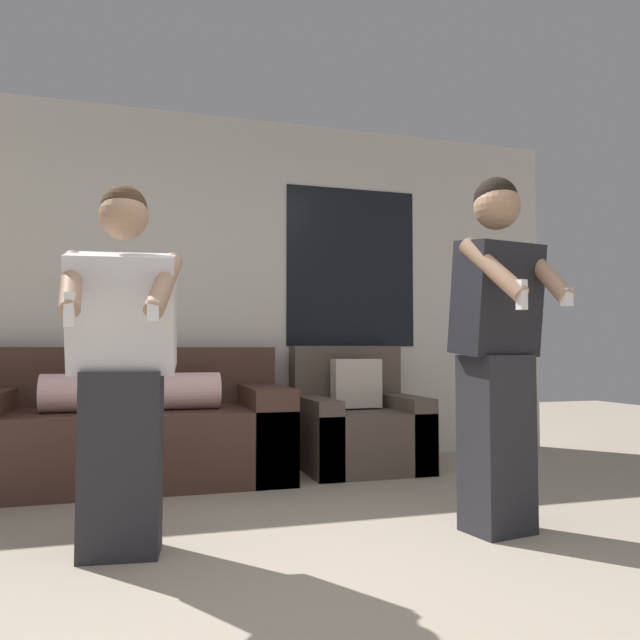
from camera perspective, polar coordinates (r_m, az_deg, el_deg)
The scene contains 6 objects.
ground_plane at distance 2.24m, azimuth 1.97°, elevation -25.52°, with size 14.00×14.00×0.00m, color tan.
wall_back at distance 4.92m, azimuth -8.68°, elevation 2.94°, with size 5.68×0.07×2.70m.
couch at distance 4.37m, azimuth -16.78°, elevation -9.78°, with size 2.02×0.94×0.89m.
armchair at distance 4.68m, azimuth 3.41°, elevation -9.65°, with size 0.86×0.83×0.90m.
person_left at distance 2.79m, azimuth -17.62°, elevation -4.34°, with size 0.50×0.54×1.57m.
person_right at distance 3.11m, azimuth 15.92°, elevation -2.43°, with size 0.45×0.53×1.71m.
Camera 1 is at (-0.66, -1.96, 0.87)m, focal length 35.00 mm.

